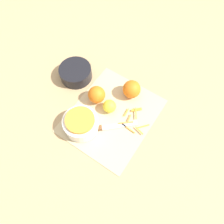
{
  "coord_description": "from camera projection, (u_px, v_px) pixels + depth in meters",
  "views": [
    {
      "loc": [
        -0.36,
        -0.24,
        0.89
      ],
      "look_at": [
        0.0,
        0.0,
        0.04
      ],
      "focal_mm": 35.0,
      "sensor_mm": 36.0,
      "label": 1
    }
  ],
  "objects": [
    {
      "name": "ground_plane",
      "position": [
        112.0,
        116.0,
        0.99
      ],
      "size": [
        4.0,
        4.0,
        0.0
      ],
      "primitive_type": "plane",
      "color": "tan"
    },
    {
      "name": "peel_pile",
      "position": [
        133.0,
        119.0,
        0.97
      ],
      "size": [
        0.13,
        0.12,
        0.01
      ],
      "color": "orange",
      "rests_on": "cutting_board"
    },
    {
      "name": "orange_left",
      "position": [
        97.0,
        95.0,
        0.99
      ],
      "size": [
        0.08,
        0.08,
        0.08
      ],
      "color": "orange",
      "rests_on": "cutting_board"
    },
    {
      "name": "knife",
      "position": [
        100.0,
        128.0,
        0.95
      ],
      "size": [
        0.18,
        0.19,
        0.02
      ],
      "rotation": [
        0.0,
        0.0,
        -0.81
      ],
      "color": "brown",
      "rests_on": "cutting_board"
    },
    {
      "name": "bowl_speckled",
      "position": [
        81.0,
        123.0,
        0.93
      ],
      "size": [
        0.15,
        0.15,
        0.07
      ],
      "color": "silver",
      "rests_on": "cutting_board"
    },
    {
      "name": "orange_right",
      "position": [
        132.0,
        89.0,
        1.0
      ],
      "size": [
        0.08,
        0.08,
        0.08
      ],
      "color": "orange",
      "rests_on": "cutting_board"
    },
    {
      "name": "lemon",
      "position": [
        109.0,
        106.0,
        0.97
      ],
      "size": [
        0.06,
        0.06,
        0.06
      ],
      "color": "yellow",
      "rests_on": "cutting_board"
    },
    {
      "name": "bowl_dark",
      "position": [
        76.0,
        73.0,
        1.06
      ],
      "size": [
        0.16,
        0.16,
        0.06
      ],
      "color": "black",
      "rests_on": "ground_plane"
    },
    {
      "name": "cutting_board",
      "position": [
        112.0,
        115.0,
        0.99
      ],
      "size": [
        0.42,
        0.35,
        0.01
      ],
      "color": "#CCB284",
      "rests_on": "ground_plane"
    }
  ]
}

